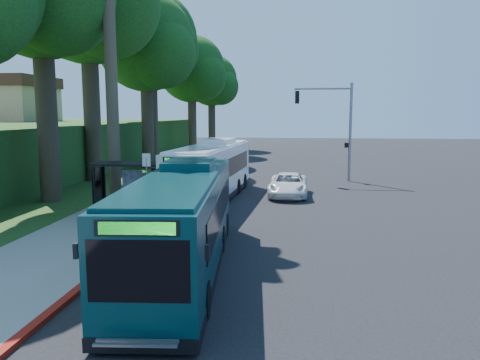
# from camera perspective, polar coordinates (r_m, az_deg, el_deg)

# --- Properties ---
(ground) EXTENTS (140.00, 140.00, 0.00)m
(ground) POSITION_cam_1_polar(r_m,az_deg,el_deg) (24.66, 4.56, -3.27)
(ground) COLOR black
(ground) RESTS_ON ground
(sidewalk) EXTENTS (4.50, 70.00, 0.12)m
(sidewalk) POSITION_cam_1_polar(r_m,az_deg,el_deg) (25.93, -11.79, -2.71)
(sidewalk) COLOR gray
(sidewalk) RESTS_ON ground
(red_curb) EXTENTS (0.25, 30.00, 0.13)m
(red_curb) POSITION_cam_1_polar(r_m,az_deg,el_deg) (21.52, -9.30, -4.86)
(red_curb) COLOR maroon
(red_curb) RESTS_ON ground
(grass_verge) EXTENTS (8.00, 70.00, 0.06)m
(grass_verge) POSITION_cam_1_polar(r_m,az_deg,el_deg) (32.62, -18.56, -0.81)
(grass_verge) COLOR #234719
(grass_verge) RESTS_ON ground
(bus_shelter) EXTENTS (3.20, 1.51, 2.55)m
(bus_shelter) POSITION_cam_1_polar(r_m,az_deg,el_deg) (22.98, -14.04, 0.25)
(bus_shelter) COLOR black
(bus_shelter) RESTS_ON ground
(stop_sign_pole) EXTENTS (0.35, 0.06, 3.17)m
(stop_sign_pole) POSITION_cam_1_polar(r_m,az_deg,el_deg) (20.33, -11.28, 0.12)
(stop_sign_pole) COLOR gray
(stop_sign_pole) RESTS_ON ground
(traffic_signal_pole) EXTENTS (4.10, 0.30, 7.00)m
(traffic_signal_pole) POSITION_cam_1_polar(r_m,az_deg,el_deg) (34.29, 11.63, 7.23)
(traffic_signal_pole) COLOR gray
(traffic_signal_pole) RESTS_ON ground
(tree_2) EXTENTS (8.82, 8.40, 15.12)m
(tree_2) POSITION_cam_1_polar(r_m,az_deg,el_deg) (42.48, -11.32, 15.57)
(tree_2) COLOR #382B1E
(tree_2) RESTS_ON ground
(tree_3) EXTENTS (10.08, 9.60, 17.28)m
(tree_3) POSITION_cam_1_polar(r_m,az_deg,el_deg) (50.83, -10.72, 16.04)
(tree_3) COLOR #382B1E
(tree_3) RESTS_ON ground
(tree_4) EXTENTS (8.40, 8.00, 14.14)m
(tree_4) POSITION_cam_1_polar(r_m,az_deg,el_deg) (57.66, -5.83, 12.93)
(tree_4) COLOR #382B1E
(tree_4) RESTS_ON ground
(tree_5) EXTENTS (7.35, 7.00, 12.86)m
(tree_5) POSITION_cam_1_polar(r_m,az_deg,el_deg) (65.25, -3.42, 11.72)
(tree_5) COLOR #382B1E
(tree_5) RESTS_ON ground
(white_bus) EXTENTS (3.17, 11.41, 3.36)m
(white_bus) POSITION_cam_1_polar(r_m,az_deg,el_deg) (26.65, -3.42, 1.17)
(white_bus) COLOR white
(white_bus) RESTS_ON ground
(teal_bus) EXTENTS (3.22, 11.10, 3.26)m
(teal_bus) POSITION_cam_1_polar(r_m,az_deg,el_deg) (14.76, -7.02, -4.73)
(teal_bus) COLOR #092F34
(teal_bus) RESTS_ON ground
(pickup) EXTENTS (2.32, 4.87, 1.34)m
(pickup) POSITION_cam_1_polar(r_m,az_deg,el_deg) (27.84, 5.91, -0.57)
(pickup) COLOR white
(pickup) RESTS_ON ground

